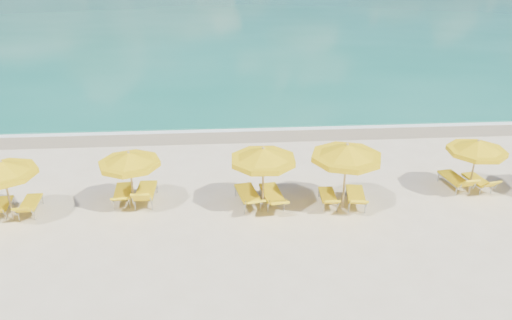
{
  "coord_description": "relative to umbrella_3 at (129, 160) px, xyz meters",
  "views": [
    {
      "loc": [
        -1.24,
        -15.7,
        9.01
      ],
      "look_at": [
        0.0,
        1.5,
        1.2
      ],
      "focal_mm": 35.0,
      "sensor_mm": 36.0,
      "label": 1
    }
  ],
  "objects": [
    {
      "name": "lounger_3_left",
      "position": [
        -0.45,
        0.46,
        -1.66
      ],
      "size": [
        0.74,
        1.91,
        0.76
      ],
      "rotation": [
        0.0,
        0.0,
        0.07
      ],
      "color": "#A5A8AD",
      "rests_on": "ground"
    },
    {
      "name": "lounger_4_right",
      "position": [
        5.0,
        -0.1,
        -1.64
      ],
      "size": [
        0.92,
        2.13,
        0.74
      ],
      "rotation": [
        0.0,
        0.0,
        0.13
      ],
      "color": "#A5A8AD",
      "rests_on": "ground"
    },
    {
      "name": "umbrella_6",
      "position": [
        12.6,
        0.22,
        -0.01
      ],
      "size": [
        2.74,
        2.74,
        2.19
      ],
      "rotation": [
        0.0,
        0.0,
        0.32
      ],
      "color": "tan",
      "rests_on": "ground"
    },
    {
      "name": "umbrella_4",
      "position": [
        4.64,
        -0.36,
        0.15
      ],
      "size": [
        3.11,
        3.11,
        2.39
      ],
      "rotation": [
        0.0,
        0.0,
        -0.42
      ],
      "color": "tan",
      "rests_on": "ground"
    },
    {
      "name": "lounger_6_right",
      "position": [
        13.06,
        0.52,
        -1.68
      ],
      "size": [
        0.82,
        1.7,
        0.78
      ],
      "rotation": [
        0.0,
        0.0,
        0.17
      ],
      "color": "#A5A8AD",
      "rests_on": "ground"
    },
    {
      "name": "lounger_2_left",
      "position": [
        -4.58,
        -0.12,
        -1.69
      ],
      "size": [
        0.7,
        1.61,
        0.75
      ],
      "rotation": [
        0.0,
        0.0,
        0.12
      ],
      "color": "#A5A8AD",
      "rests_on": "ground"
    },
    {
      "name": "umbrella_2",
      "position": [
        -4.04,
        -0.59,
        0.05
      ],
      "size": [
        2.59,
        2.59,
        2.27
      ],
      "rotation": [
        0.0,
        0.0,
        0.17
      ],
      "color": "tan",
      "rests_on": "ground"
    },
    {
      "name": "umbrella_5",
      "position": [
        7.51,
        -0.59,
        0.28
      ],
      "size": [
        2.7,
        2.7,
        2.54
      ],
      "rotation": [
        0.0,
        0.0,
        0.08
      ],
      "color": "tan",
      "rests_on": "ground"
    },
    {
      "name": "foam_line",
      "position": [
        4.5,
        7.87,
        -1.88
      ],
      "size": [
        120.0,
        1.2,
        0.03
      ],
      "primitive_type": "cube",
      "color": "white",
      "rests_on": "ground"
    },
    {
      "name": "lounger_3_right",
      "position": [
        0.39,
        0.37,
        -1.63
      ],
      "size": [
        0.72,
        1.99,
        0.95
      ],
      "rotation": [
        0.0,
        0.0,
        -0.02
      ],
      "color": "#A5A8AD",
      "rests_on": "ground"
    },
    {
      "name": "umbrella_3",
      "position": [
        0.0,
        0.0,
        0.0
      ],
      "size": [
        2.31,
        2.31,
        2.21
      ],
      "rotation": [
        0.0,
        0.0,
        -0.06
      ],
      "color": "tan",
      "rests_on": "ground"
    },
    {
      "name": "ocean",
      "position": [
        4.5,
        47.67,
        -1.88
      ],
      "size": [
        120.0,
        80.0,
        0.3
      ],
      "primitive_type": "cube",
      "color": "#136B55",
      "rests_on": "ground"
    },
    {
      "name": "wet_sand_band",
      "position": [
        4.5,
        7.07,
        -1.88
      ],
      "size": [
        120.0,
        2.6,
        0.01
      ],
      "primitive_type": "cube",
      "color": "tan",
      "rests_on": "ground"
    },
    {
      "name": "lounger_2_right",
      "position": [
        -3.59,
        -0.14,
        -1.67
      ],
      "size": [
        0.69,
        1.77,
        0.78
      ],
      "rotation": [
        0.0,
        0.0,
        0.06
      ],
      "color": "#A5A8AD",
      "rests_on": "ground"
    },
    {
      "name": "lounger_5_right",
      "position": [
        8.02,
        -0.41,
        -1.65
      ],
      "size": [
        0.92,
        1.99,
        0.81
      ],
      "rotation": [
        0.0,
        0.0,
        -0.16
      ],
      "color": "#A5A8AD",
      "rests_on": "ground"
    },
    {
      "name": "whitecap_near",
      "position": [
        -1.5,
        16.67,
        -1.88
      ],
      "size": [
        14.0,
        0.36,
        0.05
      ],
      "primitive_type": "cube",
      "color": "white",
      "rests_on": "ground"
    },
    {
      "name": "lounger_4_left",
      "position": [
        4.12,
        -0.09,
        -1.64
      ],
      "size": [
        1.06,
        2.16,
        0.81
      ],
      "rotation": [
        0.0,
        0.0,
        0.2
      ],
      "color": "#A5A8AD",
      "rests_on": "ground"
    },
    {
      "name": "lounger_5_left",
      "position": [
        7.02,
        -0.32,
        -1.68
      ],
      "size": [
        0.64,
        1.71,
        0.73
      ],
      "rotation": [
        0.0,
        0.0,
        -0.05
      ],
      "color": "#A5A8AD",
      "rests_on": "ground"
    },
    {
      "name": "ground_plane",
      "position": [
        4.5,
        -0.33,
        -1.88
      ],
      "size": [
        120.0,
        120.0,
        0.0
      ],
      "primitive_type": "plane",
      "color": "beige"
    },
    {
      "name": "whitecap_far",
      "position": [
        12.5,
        23.67,
        -1.88
      ],
      "size": [
        18.0,
        0.3,
        0.05
      ],
      "primitive_type": "cube",
      "color": "white",
      "rests_on": "ground"
    },
    {
      "name": "lounger_6_left",
      "position": [
        12.18,
        0.61,
        -1.65
      ],
      "size": [
        0.89,
        1.93,
        0.89
      ],
      "rotation": [
        0.0,
        0.0,
        0.14
      ],
      "color": "#A5A8AD",
      "rests_on": "ground"
    }
  ]
}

